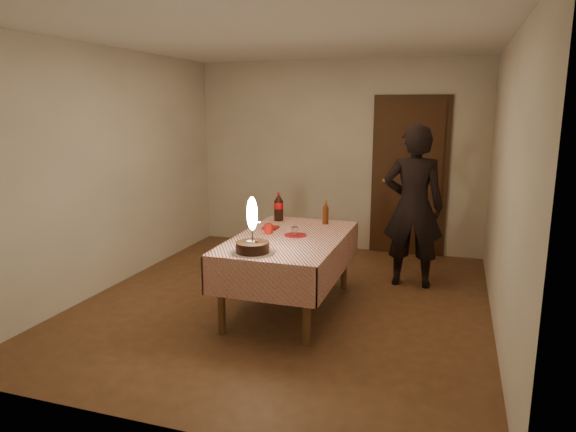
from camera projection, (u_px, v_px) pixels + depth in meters
The scene contains 11 objects.
ground at pixel (286, 302), 5.29m from camera, with size 4.00×4.50×0.01m, color brown.
room_shell at pixel (291, 140), 5.01m from camera, with size 4.04×4.54×2.62m.
dining_table at pixel (290, 246), 5.00m from camera, with size 1.02×1.72×0.74m.
birthday_cake at pixel (253, 240), 4.40m from camera, with size 0.36×0.36×0.49m.
red_plate at pixel (295, 235), 5.02m from camera, with size 0.22×0.22×0.01m, color #AE0C15.
red_cup at pixel (269, 229), 5.08m from camera, with size 0.08×0.08×0.10m, color red.
clear_cup at pixel (295, 231), 4.99m from camera, with size 0.07×0.07×0.09m, color silver.
napkin_stack at pixel (270, 228), 5.30m from camera, with size 0.15×0.15×0.02m, color #A21812.
cola_bottle at pixel (279, 207), 5.65m from camera, with size 0.10×0.10×0.32m.
amber_bottle_right at pixel (326, 213), 5.49m from camera, with size 0.06×0.06×0.25m.
photographer at pixel (413, 207), 5.62m from camera, with size 0.67×0.48×1.79m.
Camera 1 is at (1.58, -4.74, 1.97)m, focal length 32.00 mm.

